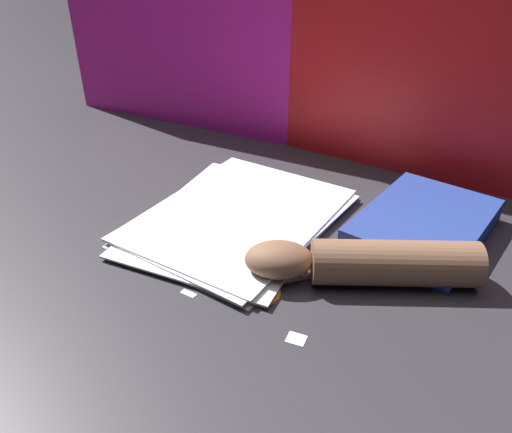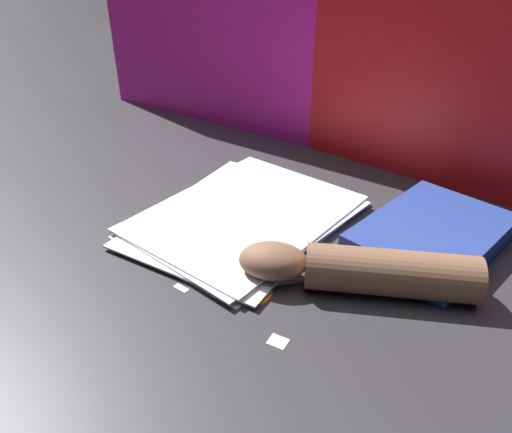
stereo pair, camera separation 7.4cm
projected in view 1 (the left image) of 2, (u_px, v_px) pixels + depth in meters
name	position (u px, v px, depth m)	size (l,w,h in m)	color
ground_plane	(263.00, 241.00, 0.79)	(6.00, 6.00, 0.00)	#2D2B30
backdrop_panel_left	(219.00, 33.00, 1.07)	(0.85, 0.05, 0.45)	#D81E9E
backdrop_panel_center	(364.00, 11.00, 0.90)	(0.73, 0.05, 0.59)	red
backdrop_panel_right	(506.00, 26.00, 0.81)	(0.90, 0.05, 0.58)	#2833D1
paper_stack	(238.00, 218.00, 0.84)	(0.31, 0.39, 0.02)	white
book_closed	(424.00, 225.00, 0.79)	(0.21, 0.27, 0.04)	navy
scissors	(272.00, 282.00, 0.69)	(0.15, 0.18, 0.01)	silver
hand_forearm	(367.00, 261.00, 0.69)	(0.32, 0.21, 0.06)	brown
paper_scrap_near	(189.00, 293.00, 0.68)	(0.02, 0.01, 0.00)	white
paper_scrap_mid	(296.00, 339.00, 0.61)	(0.03, 0.02, 0.00)	white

